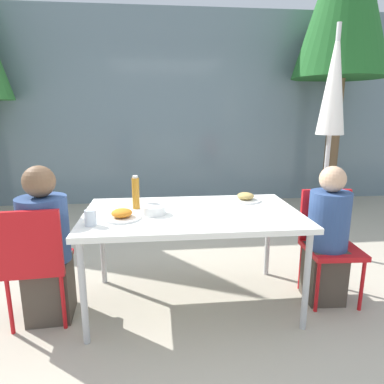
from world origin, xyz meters
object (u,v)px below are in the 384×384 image
(chair_left, at_px, (36,257))
(person_right, at_px, (327,239))
(closed_umbrella, at_px, (333,97))
(chair_right, at_px, (329,236))
(drinking_cup, at_px, (91,218))
(salad_bowl, at_px, (154,210))
(person_left, at_px, (46,249))
(bottle, at_px, (136,193))

(chair_left, xyz_separation_m, person_right, (2.13, 0.10, 0.01))
(closed_umbrella, bearing_deg, chair_left, -158.04)
(chair_right, xyz_separation_m, drinking_cup, (-1.78, -0.26, 0.30))
(chair_left, xyz_separation_m, salad_bowl, (0.81, 0.12, 0.28))
(chair_left, bearing_deg, person_left, 58.09)
(chair_right, distance_m, person_right, 0.10)
(person_right, bearing_deg, chair_right, -121.91)
(closed_umbrella, relative_size, drinking_cup, 21.91)
(drinking_cup, relative_size, salad_bowl, 0.58)
(drinking_cup, bearing_deg, bottle, 53.99)
(closed_umbrella, distance_m, salad_bowl, 2.14)
(bottle, distance_m, drinking_cup, 0.47)
(closed_umbrella, bearing_deg, chair_right, -113.81)
(chair_right, bearing_deg, salad_bowl, 5.30)
(closed_umbrella, relative_size, salad_bowl, 12.77)
(person_right, bearing_deg, salad_bowl, 2.04)
(person_right, height_order, closed_umbrella, closed_umbrella)
(bottle, height_order, salad_bowl, bottle)
(chair_right, bearing_deg, chair_left, 7.70)
(person_left, xyz_separation_m, drinking_cup, (0.36, -0.17, 0.27))
(closed_umbrella, bearing_deg, person_left, -159.33)
(chair_left, distance_m, closed_umbrella, 2.97)
(person_left, bearing_deg, person_right, -3.50)
(closed_umbrella, bearing_deg, person_right, -114.83)
(closed_umbrella, xyz_separation_m, salad_bowl, (-1.76, -0.91, -0.83))
(salad_bowl, bearing_deg, chair_right, 2.20)
(closed_umbrella, bearing_deg, salad_bowl, -152.61)
(person_right, distance_m, bottle, 1.51)
(person_left, height_order, bottle, person_left)
(person_left, relative_size, salad_bowl, 6.27)
(salad_bowl, bearing_deg, chair_left, -171.32)
(chair_left, height_order, salad_bowl, chair_left)
(chair_left, relative_size, salad_bowl, 4.82)
(person_left, xyz_separation_m, bottle, (0.63, 0.20, 0.34))
(closed_umbrella, height_order, bottle, closed_umbrella)
(drinking_cup, bearing_deg, salad_bowl, 27.46)
(chair_right, height_order, bottle, bottle)
(bottle, height_order, drinking_cup, bottle)
(chair_right, bearing_deg, person_left, 5.57)
(bottle, bearing_deg, chair_left, -156.90)
(chair_left, height_order, chair_right, same)
(chair_right, bearing_deg, closed_umbrella, -110.71)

